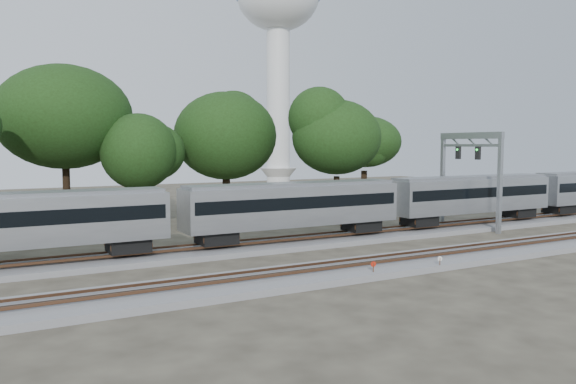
# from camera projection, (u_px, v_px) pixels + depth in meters

# --- Properties ---
(ground) EXTENTS (160.00, 160.00, 0.00)m
(ground) POSITION_uv_depth(u_px,v_px,m) (243.00, 270.00, 35.81)
(ground) COLOR #383328
(ground) RESTS_ON ground
(track_far) EXTENTS (160.00, 5.00, 0.73)m
(track_far) POSITION_uv_depth(u_px,v_px,m) (210.00, 251.00, 41.04)
(track_far) COLOR slate
(track_far) RESTS_ON ground
(track_near) EXTENTS (160.00, 5.00, 0.73)m
(track_near) POSITION_uv_depth(u_px,v_px,m) (272.00, 280.00, 32.30)
(track_near) COLOR slate
(track_near) RESTS_ON ground
(train) EXTENTS (113.28, 3.24, 4.77)m
(train) POSITION_uv_depth(u_px,v_px,m) (393.00, 198.00, 48.89)
(train) COLOR #B8BBC0
(train) RESTS_ON ground
(switch_stand_red) EXTENTS (0.32, 0.12, 1.04)m
(switch_stand_red) POSITION_uv_depth(u_px,v_px,m) (373.00, 268.00, 33.43)
(switch_stand_red) COLOR #512D19
(switch_stand_red) RESTS_ON ground
(switch_stand_white) EXTENTS (0.29, 0.14, 0.96)m
(switch_stand_white) POSITION_uv_depth(u_px,v_px,m) (440.00, 262.00, 35.38)
(switch_stand_white) COLOR #512D19
(switch_stand_white) RESTS_ON ground
(switch_lever) EXTENTS (0.56, 0.41, 0.30)m
(switch_lever) POSITION_uv_depth(u_px,v_px,m) (348.00, 276.00, 33.44)
(switch_lever) COLOR #512D19
(switch_lever) RESTS_ON ground
(water_tower) EXTENTS (14.12, 14.12, 39.10)m
(water_tower) POSITION_uv_depth(u_px,v_px,m) (278.00, 21.00, 95.07)
(water_tower) COLOR silver
(water_tower) RESTS_ON ground
(signal_gantry) EXTENTS (0.63, 7.51, 9.14)m
(signal_gantry) POSITION_uv_depth(u_px,v_px,m) (470.00, 159.00, 53.01)
(signal_gantry) COLOR gray
(signal_gantry) RESTS_ON ground
(tree_3) EXTENTS (10.77, 10.77, 15.18)m
(tree_3) POSITION_uv_depth(u_px,v_px,m) (64.00, 117.00, 53.14)
(tree_3) COLOR black
(tree_3) RESTS_ON ground
(tree_4) EXTENTS (7.46, 7.46, 10.51)m
(tree_4) POSITION_uv_depth(u_px,v_px,m) (139.00, 152.00, 52.92)
(tree_4) COLOR black
(tree_4) RESTS_ON ground
(tree_5) EXTENTS (9.08, 9.08, 12.80)m
(tree_5) POSITION_uv_depth(u_px,v_px,m) (226.00, 136.00, 60.61)
(tree_5) COLOR black
(tree_5) RESTS_ON ground
(tree_6) EXTENTS (8.89, 8.89, 12.53)m
(tree_6) POSITION_uv_depth(u_px,v_px,m) (337.00, 137.00, 57.85)
(tree_6) COLOR black
(tree_6) RESTS_ON ground
(tree_7) EXTENTS (8.52, 8.52, 12.01)m
(tree_7) POSITION_uv_depth(u_px,v_px,m) (364.00, 142.00, 74.71)
(tree_7) COLOR black
(tree_7) RESTS_ON ground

